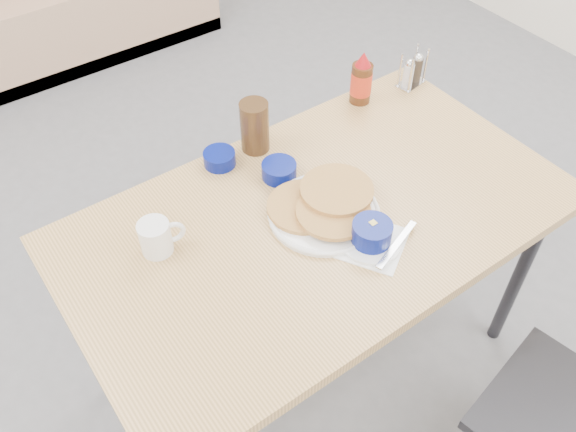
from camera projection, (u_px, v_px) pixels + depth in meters
ground at (355, 410)px, 2.09m from camera, size 6.00×6.00×0.00m
dining_table at (318, 230)px, 1.72m from camera, size 1.40×0.80×0.76m
pancake_plate at (324, 208)px, 1.67m from camera, size 0.32×0.33×0.05m
coffee_mug at (157, 237)px, 1.56m from camera, size 0.12×0.08×0.09m
grits_setting at (372, 235)px, 1.59m from camera, size 0.26×0.24×0.07m
creamer_bowl at (220, 158)px, 1.81m from camera, size 0.10×0.10×0.04m
butter_bowl at (279, 170)px, 1.77m from camera, size 0.10×0.10×0.05m
amber_tumbler at (255, 127)px, 1.82m from camera, size 0.10×0.10×0.16m
condiment_caddy at (412, 73)px, 2.08m from camera, size 0.11×0.08×0.13m
syrup_bottle at (361, 81)px, 1.98m from camera, size 0.07×0.07×0.18m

